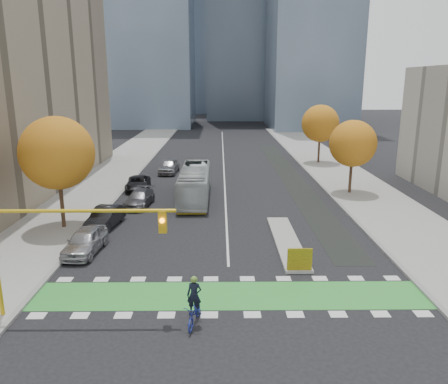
{
  "coord_description": "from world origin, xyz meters",
  "views": [
    {
      "loc": [
        -0.49,
        -18.65,
        10.55
      ],
      "look_at": [
        -0.21,
        11.01,
        3.0
      ],
      "focal_mm": 35.0,
      "sensor_mm": 36.0,
      "label": 1
    }
  ],
  "objects_px": {
    "tree_west": "(57,153)",
    "tree_east_near": "(353,144)",
    "parked_car_a": "(85,241)",
    "traffic_signal_west": "(51,234)",
    "parked_car_c": "(139,198)",
    "parked_car_d": "(138,183)",
    "tree_east_far": "(320,124)",
    "cyclist": "(194,309)",
    "parked_car_e": "(169,166)",
    "hazard_board": "(300,259)",
    "bus": "(195,183)",
    "parked_car_b": "(105,217)"
  },
  "relations": [
    {
      "from": "tree_west",
      "to": "tree_east_near",
      "type": "relative_size",
      "value": 1.16
    },
    {
      "from": "traffic_signal_west",
      "to": "parked_car_e",
      "type": "bearing_deg",
      "value": 87.48
    },
    {
      "from": "cyclist",
      "to": "parked_car_b",
      "type": "height_order",
      "value": "cyclist"
    },
    {
      "from": "parked_car_d",
      "to": "parked_car_a",
      "type": "bearing_deg",
      "value": -96.02
    },
    {
      "from": "tree_west",
      "to": "bus",
      "type": "bearing_deg",
      "value": 41.59
    },
    {
      "from": "traffic_signal_west",
      "to": "parked_car_a",
      "type": "height_order",
      "value": "traffic_signal_west"
    },
    {
      "from": "hazard_board",
      "to": "tree_east_near",
      "type": "distance_m",
      "value": 19.93
    },
    {
      "from": "tree_west",
      "to": "parked_car_a",
      "type": "height_order",
      "value": "tree_west"
    },
    {
      "from": "tree_west",
      "to": "parked_car_d",
      "type": "bearing_deg",
      "value": 74.19
    },
    {
      "from": "tree_east_near",
      "to": "parked_car_e",
      "type": "height_order",
      "value": "tree_east_near"
    },
    {
      "from": "cyclist",
      "to": "parked_car_b",
      "type": "xyz_separation_m",
      "value": [
        -7.37,
        13.48,
        -0.02
      ]
    },
    {
      "from": "parked_car_d",
      "to": "hazard_board",
      "type": "bearing_deg",
      "value": -61.95
    },
    {
      "from": "tree_west",
      "to": "tree_east_near",
      "type": "distance_m",
      "value": 26.01
    },
    {
      "from": "tree_east_near",
      "to": "tree_east_far",
      "type": "xyz_separation_m",
      "value": [
        0.5,
        16.0,
        0.38
      ]
    },
    {
      "from": "parked_car_c",
      "to": "parked_car_d",
      "type": "xyz_separation_m",
      "value": [
        -1.18,
        5.8,
        -0.01
      ]
    },
    {
      "from": "tree_east_far",
      "to": "tree_west",
      "type": "bearing_deg",
      "value": -133.3
    },
    {
      "from": "traffic_signal_west",
      "to": "parked_car_a",
      "type": "distance_m",
      "value": 8.51
    },
    {
      "from": "bus",
      "to": "parked_car_a",
      "type": "distance_m",
      "value": 14.32
    },
    {
      "from": "tree_west",
      "to": "parked_car_c",
      "type": "xyz_separation_m",
      "value": [
        4.51,
        5.97,
        -4.94
      ]
    },
    {
      "from": "hazard_board",
      "to": "tree_east_far",
      "type": "bearing_deg",
      "value": 75.88
    },
    {
      "from": "tree_west",
      "to": "traffic_signal_west",
      "type": "relative_size",
      "value": 0.96
    },
    {
      "from": "tree_east_far",
      "to": "cyclist",
      "type": "distance_m",
      "value": 41.9
    },
    {
      "from": "parked_car_c",
      "to": "parked_car_d",
      "type": "distance_m",
      "value": 5.92
    },
    {
      "from": "tree_east_near",
      "to": "parked_car_d",
      "type": "relative_size",
      "value": 1.47
    },
    {
      "from": "tree_east_near",
      "to": "tree_west",
      "type": "bearing_deg",
      "value": -157.38
    },
    {
      "from": "traffic_signal_west",
      "to": "tree_east_far",
      "type": "bearing_deg",
      "value": 62.05
    },
    {
      "from": "tree_west",
      "to": "cyclist",
      "type": "bearing_deg",
      "value": -51.85
    },
    {
      "from": "traffic_signal_west",
      "to": "cyclist",
      "type": "distance_m",
      "value": 7.12
    },
    {
      "from": "tree_east_near",
      "to": "bus",
      "type": "bearing_deg",
      "value": -172.95
    },
    {
      "from": "parked_car_c",
      "to": "parked_car_d",
      "type": "relative_size",
      "value": 0.97
    },
    {
      "from": "parked_car_e",
      "to": "bus",
      "type": "bearing_deg",
      "value": -68.92
    },
    {
      "from": "cyclist",
      "to": "parked_car_b",
      "type": "relative_size",
      "value": 0.51
    },
    {
      "from": "tree_east_near",
      "to": "bus",
      "type": "distance_m",
      "value": 15.28
    },
    {
      "from": "hazard_board",
      "to": "cyclist",
      "type": "xyz_separation_m",
      "value": [
        -5.63,
        -5.39,
        -0.02
      ]
    },
    {
      "from": "tree_east_far",
      "to": "parked_car_d",
      "type": "height_order",
      "value": "tree_east_far"
    },
    {
      "from": "tree_east_near",
      "to": "parked_car_e",
      "type": "relative_size",
      "value": 1.44
    },
    {
      "from": "tree_west",
      "to": "cyclist",
      "type": "distance_m",
      "value": 17.46
    },
    {
      "from": "parked_car_b",
      "to": "parked_car_d",
      "type": "xyz_separation_m",
      "value": [
        0.33,
        11.49,
        -0.08
      ]
    },
    {
      "from": "tree_east_far",
      "to": "cyclist",
      "type": "bearing_deg",
      "value": -109.83
    },
    {
      "from": "parked_car_b",
      "to": "tree_west",
      "type": "bearing_deg",
      "value": -166.75
    },
    {
      "from": "hazard_board",
      "to": "bus",
      "type": "relative_size",
      "value": 0.13
    },
    {
      "from": "traffic_signal_west",
      "to": "parked_car_b",
      "type": "distance_m",
      "value": 13.25
    },
    {
      "from": "parked_car_b",
      "to": "parked_car_e",
      "type": "height_order",
      "value": "parked_car_e"
    },
    {
      "from": "tree_east_far",
      "to": "parked_car_a",
      "type": "xyz_separation_m",
      "value": [
        -21.5,
        -30.72,
        -4.46
      ]
    },
    {
      "from": "parked_car_b",
      "to": "parked_car_c",
      "type": "relative_size",
      "value": 0.98
    },
    {
      "from": "bus",
      "to": "parked_car_e",
      "type": "bearing_deg",
      "value": 107.35
    },
    {
      "from": "traffic_signal_west",
      "to": "tree_west",
      "type": "bearing_deg",
      "value": 108.02
    },
    {
      "from": "bus",
      "to": "parked_car_d",
      "type": "distance_m",
      "value": 6.94
    },
    {
      "from": "bus",
      "to": "parked_car_a",
      "type": "bearing_deg",
      "value": -115.74
    },
    {
      "from": "tree_east_near",
      "to": "parked_car_c",
      "type": "xyz_separation_m",
      "value": [
        -19.49,
        -4.03,
        -4.19
      ]
    }
  ]
}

